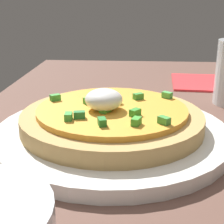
% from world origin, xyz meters
% --- Properties ---
extents(dining_table, '(1.22, 0.64, 0.03)m').
position_xyz_m(dining_table, '(0.00, 0.00, 0.01)').
color(dining_table, brown).
rests_on(dining_table, ground).
extents(plate, '(0.29, 0.29, 0.02)m').
position_xyz_m(plate, '(-0.08, -0.10, 0.04)').
color(plate, white).
rests_on(plate, dining_table).
extents(pizza, '(0.22, 0.22, 0.05)m').
position_xyz_m(pizza, '(-0.08, -0.10, 0.06)').
color(pizza, tan).
rests_on(pizza, plate).
extents(napkin, '(0.15, 0.15, 0.00)m').
position_xyz_m(napkin, '(-0.37, 0.08, 0.03)').
color(napkin, red).
rests_on(napkin, dining_table).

